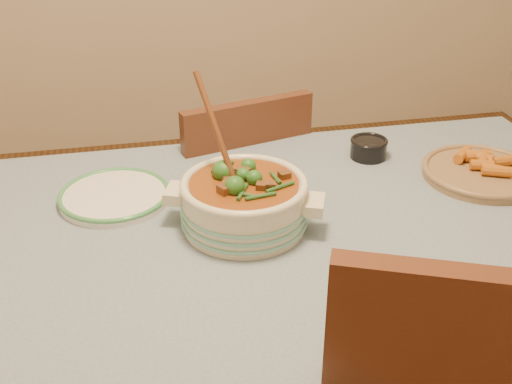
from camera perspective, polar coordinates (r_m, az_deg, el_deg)
dining_table at (r=1.56m, az=3.67°, el=-6.32°), size 1.68×1.08×0.76m
stew_casserole at (r=1.48m, az=-1.09°, el=-0.59°), size 0.37×0.37×0.35m
white_plate at (r=1.66m, az=-12.47°, el=-0.31°), size 0.34×0.34×0.02m
condiment_bowl at (r=1.86m, az=9.98°, el=3.95°), size 0.11×0.11×0.06m
fried_plate at (r=1.83m, az=19.40°, el=1.81°), size 0.40×0.40×0.05m
chair_far at (r=2.13m, az=-1.90°, el=-0.73°), size 0.50×0.50×0.89m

